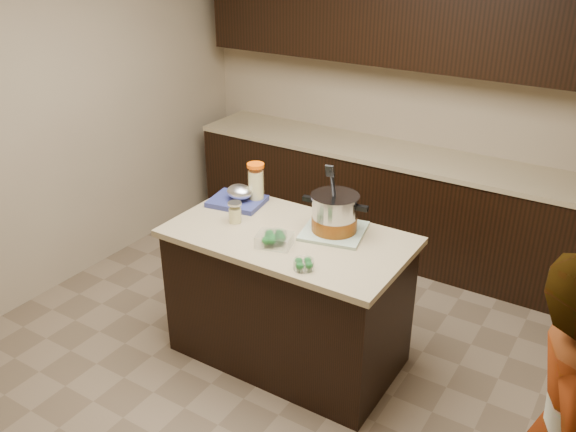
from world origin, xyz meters
name	(u,v)px	position (x,y,z in m)	size (l,w,h in m)	color
ground_plane	(288,354)	(0.00, 0.00, 0.00)	(4.00, 4.00, 0.00)	brown
room_shell	(288,101)	(0.00, 0.00, 1.71)	(4.04, 4.04, 2.72)	tan
back_cabinets	(402,146)	(0.00, 1.74, 0.94)	(3.60, 0.63, 2.33)	black
island	(288,297)	(0.00, 0.00, 0.45)	(1.46, 0.81, 0.90)	black
dish_towel	(334,231)	(0.22, 0.16, 0.91)	(0.36, 0.36, 0.02)	#507852
stock_pot	(334,215)	(0.22, 0.16, 1.02)	(0.40, 0.33, 0.41)	#B7B7BC
lemonade_pitcher	(256,185)	(-0.42, 0.27, 1.03)	(0.15, 0.15, 0.27)	#D9CF84
mason_jar	(235,213)	(-0.36, -0.04, 0.96)	(0.11, 0.11, 0.14)	#D9CF84
broccoli_tub_left	(276,238)	(-0.01, -0.12, 0.93)	(0.15, 0.15, 0.06)	silver
broccoli_tub_right	(304,265)	(0.29, -0.30, 0.92)	(0.15, 0.15, 0.05)	silver
broccoli_tub_rect	(274,240)	(0.01, -0.16, 0.93)	(0.23, 0.20, 0.07)	silver
blue_tray	(238,198)	(-0.51, 0.19, 0.95)	(0.38, 0.33, 0.13)	navy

